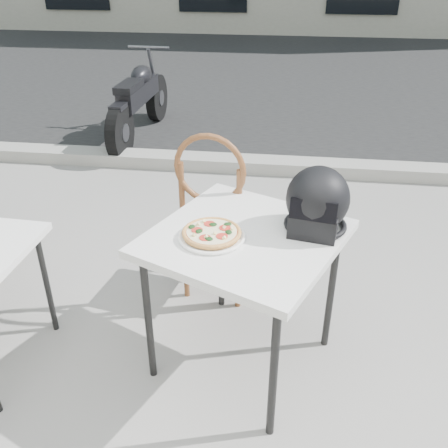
# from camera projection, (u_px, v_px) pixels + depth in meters

# --- Properties ---
(ground) EXTENTS (80.00, 80.00, 0.00)m
(ground) POSITION_uv_depth(u_px,v_px,m) (226.00, 429.00, 2.30)
(ground) COLOR gray
(ground) RESTS_ON ground
(street_asphalt) EXTENTS (30.00, 8.00, 0.00)m
(street_asphalt) POSITION_uv_depth(u_px,v_px,m) (279.00, 75.00, 8.33)
(street_asphalt) COLOR black
(street_asphalt) RESTS_ON ground
(curb) EXTENTS (30.00, 0.25, 0.12)m
(curb) POSITION_uv_depth(u_px,v_px,m) (265.00, 165.00, 4.85)
(curb) COLOR gray
(curb) RESTS_ON ground
(cafe_table_main) EXTENTS (1.08, 1.08, 0.78)m
(cafe_table_main) POSITION_uv_depth(u_px,v_px,m) (245.00, 247.00, 2.34)
(cafe_table_main) COLOR silver
(cafe_table_main) RESTS_ON ground
(plate) EXTENTS (0.33, 0.33, 0.02)m
(plate) POSITION_uv_depth(u_px,v_px,m) (212.00, 236.00, 2.27)
(plate) COLOR white
(plate) RESTS_ON cafe_table_main
(pizza) EXTENTS (0.36, 0.36, 0.03)m
(pizza) POSITION_uv_depth(u_px,v_px,m) (212.00, 232.00, 2.26)
(pizza) COLOR tan
(pizza) RESTS_ON plate
(helmet) EXTENTS (0.35, 0.36, 0.30)m
(helmet) POSITION_uv_depth(u_px,v_px,m) (317.00, 203.00, 2.29)
(helmet) COLOR black
(helmet) RESTS_ON cafe_table_main
(cafe_chair_main) EXTENTS (0.49, 0.49, 1.10)m
(cafe_chair_main) POSITION_uv_depth(u_px,v_px,m) (216.00, 208.00, 2.90)
(cafe_chair_main) COLOR brown
(cafe_chair_main) RESTS_ON ground
(motorcycle) EXTENTS (0.48, 1.85, 0.92)m
(motorcycle) POSITION_uv_depth(u_px,v_px,m) (139.00, 102.00, 5.52)
(motorcycle) COLOR black
(motorcycle) RESTS_ON street_asphalt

